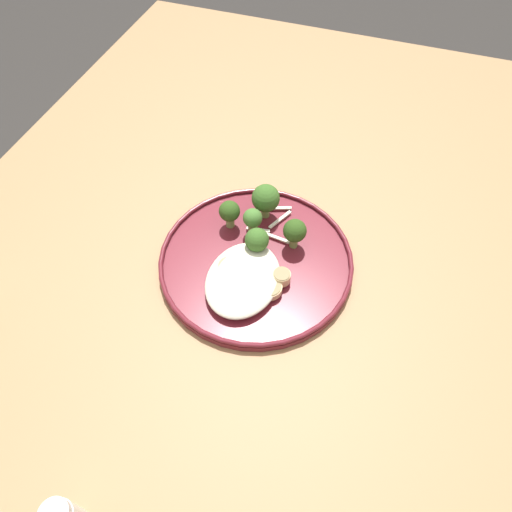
# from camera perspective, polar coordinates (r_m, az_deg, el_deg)

# --- Properties ---
(ground) EXTENTS (6.00, 6.00, 0.00)m
(ground) POSITION_cam_1_polar(r_m,az_deg,el_deg) (1.39, -0.44, -18.60)
(ground) COLOR #2D2B28
(wooden_dining_table) EXTENTS (1.40, 1.00, 0.74)m
(wooden_dining_table) POSITION_cam_1_polar(r_m,az_deg,el_deg) (0.79, -0.73, -3.40)
(wooden_dining_table) COLOR #9E754C
(wooden_dining_table) RESTS_ON ground
(dinner_plate) EXTENTS (0.29, 0.29, 0.02)m
(dinner_plate) POSITION_cam_1_polar(r_m,az_deg,el_deg) (0.70, 0.00, -0.56)
(dinner_plate) COLOR maroon
(dinner_plate) RESTS_ON wooden_dining_table
(noodle_bed) EXTENTS (0.13, 0.10, 0.02)m
(noodle_bed) POSITION_cam_1_polar(r_m,az_deg,el_deg) (0.67, -1.59, -2.82)
(noodle_bed) COLOR beige
(noodle_bed) RESTS_ON dinner_plate
(seared_scallop_left_edge) EXTENTS (0.03, 0.03, 0.01)m
(seared_scallop_left_edge) POSITION_cam_1_polar(r_m,az_deg,el_deg) (0.68, -1.47, -2.36)
(seared_scallop_left_edge) COLOR beige
(seared_scallop_left_edge) RESTS_ON dinner_plate
(seared_scallop_large_seared) EXTENTS (0.04, 0.04, 0.01)m
(seared_scallop_large_seared) POSITION_cam_1_polar(r_m,az_deg,el_deg) (0.66, 1.67, -3.90)
(seared_scallop_large_seared) COLOR #E5C689
(seared_scallop_large_seared) RESTS_ON dinner_plate
(seared_scallop_half_hidden) EXTENTS (0.04, 0.04, 0.02)m
(seared_scallop_half_hidden) POSITION_cam_1_polar(r_m,az_deg,el_deg) (0.66, -2.86, -4.65)
(seared_scallop_half_hidden) COLOR beige
(seared_scallop_half_hidden) RESTS_ON dinner_plate
(seared_scallop_center_golden) EXTENTS (0.03, 0.03, 0.02)m
(seared_scallop_center_golden) POSITION_cam_1_polar(r_m,az_deg,el_deg) (0.68, -3.27, -1.49)
(seared_scallop_center_golden) COLOR beige
(seared_scallop_center_golden) RESTS_ON dinner_plate
(seared_scallop_rear_pale) EXTENTS (0.03, 0.03, 0.02)m
(seared_scallop_rear_pale) POSITION_cam_1_polar(r_m,az_deg,el_deg) (0.67, 3.12, -2.52)
(seared_scallop_rear_pale) COLOR #E5C689
(seared_scallop_rear_pale) RESTS_ON dinner_plate
(seared_scallop_on_noodles) EXTENTS (0.03, 0.03, 0.01)m
(seared_scallop_on_noodles) POSITION_cam_1_polar(r_m,az_deg,el_deg) (0.65, -0.37, -5.60)
(seared_scallop_on_noodles) COLOR #DBB77A
(seared_scallop_on_noodles) RESTS_ON dinner_plate
(broccoli_floret_beside_noodles) EXTENTS (0.03, 0.03, 0.05)m
(broccoli_floret_beside_noodles) POSITION_cam_1_polar(r_m,az_deg,el_deg) (0.71, -0.41, 4.42)
(broccoli_floret_beside_noodles) COLOR #7A994C
(broccoli_floret_beside_noodles) RESTS_ON dinner_plate
(broccoli_floret_right_tilted) EXTENTS (0.04, 0.04, 0.05)m
(broccoli_floret_right_tilted) POSITION_cam_1_polar(r_m,az_deg,el_deg) (0.69, 0.06, 1.76)
(broccoli_floret_right_tilted) COLOR #7A994C
(broccoli_floret_right_tilted) RESTS_ON dinner_plate
(broccoli_floret_small_sprig) EXTENTS (0.04, 0.04, 0.06)m
(broccoli_floret_small_sprig) POSITION_cam_1_polar(r_m,az_deg,el_deg) (0.73, 1.29, 6.91)
(broccoli_floret_small_sprig) COLOR #89A356
(broccoli_floret_small_sprig) RESTS_ON dinner_plate
(broccoli_floret_left_leaning) EXTENTS (0.04, 0.04, 0.05)m
(broccoli_floret_left_leaning) POSITION_cam_1_polar(r_m,az_deg,el_deg) (0.70, 4.71, 2.98)
(broccoli_floret_left_leaning) COLOR #7A994C
(broccoli_floret_left_leaning) RESTS_ON dinner_plate
(broccoli_floret_tall_stalk) EXTENTS (0.03, 0.03, 0.05)m
(broccoli_floret_tall_stalk) POSITION_cam_1_polar(r_m,az_deg,el_deg) (0.72, -3.23, 5.33)
(broccoli_floret_tall_stalk) COLOR #89A356
(broccoli_floret_tall_stalk) RESTS_ON dinner_plate
(onion_sliver_pale_crescent) EXTENTS (0.05, 0.03, 0.00)m
(onion_sliver_pale_crescent) POSITION_cam_1_polar(r_m,az_deg,el_deg) (0.75, 2.93, 4.43)
(onion_sliver_pale_crescent) COLOR silver
(onion_sliver_pale_crescent) RESTS_ON dinner_plate
(onion_sliver_curled_piece) EXTENTS (0.01, 0.04, 0.00)m
(onion_sliver_curled_piece) POSITION_cam_1_polar(r_m,az_deg,el_deg) (0.73, -0.04, 3.26)
(onion_sliver_curled_piece) COLOR silver
(onion_sliver_curled_piece) RESTS_ON dinner_plate
(onion_sliver_short_strip) EXTENTS (0.02, 0.04, 0.00)m
(onion_sliver_short_strip) POSITION_cam_1_polar(r_m,az_deg,el_deg) (0.77, 2.68, 5.80)
(onion_sliver_short_strip) COLOR silver
(onion_sliver_short_strip) RESTS_ON dinner_plate
(onion_sliver_long_sliver) EXTENTS (0.01, 0.04, 0.00)m
(onion_sliver_long_sliver) POSITION_cam_1_polar(r_m,az_deg,el_deg) (0.72, 2.60, 2.18)
(onion_sliver_long_sliver) COLOR silver
(onion_sliver_long_sliver) RESTS_ON dinner_plate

